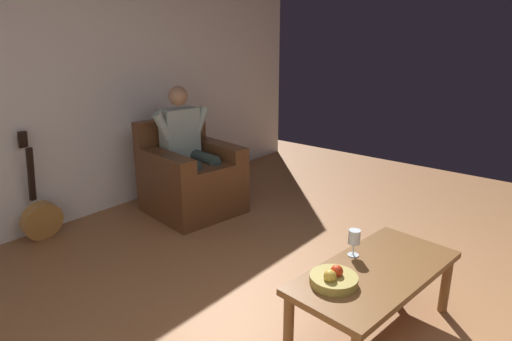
% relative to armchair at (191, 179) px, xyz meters
% --- Properties ---
extents(wall_back, '(6.44, 0.06, 2.77)m').
position_rel_armchair_xyz_m(wall_back, '(0.77, -0.74, 1.05)').
color(wall_back, silver).
rests_on(wall_back, ground).
extents(armchair, '(0.91, 0.93, 0.92)m').
position_rel_armchair_xyz_m(armchair, '(0.00, 0.00, 0.00)').
color(armchair, '#54311A').
rests_on(armchair, ground).
extents(person_seated, '(0.65, 0.62, 1.25)m').
position_rel_armchair_xyz_m(person_seated, '(-0.00, -0.02, 0.34)').
color(person_seated, '#93A49C').
rests_on(person_seated, ground).
extents(coffee_table, '(1.19, 0.66, 0.43)m').
position_rel_armchair_xyz_m(coffee_table, '(0.63, 2.28, 0.03)').
color(coffee_table, brown).
rests_on(coffee_table, ground).
extents(guitar, '(0.35, 0.23, 0.96)m').
position_rel_armchair_xyz_m(guitar, '(1.28, -0.54, -0.13)').
color(guitar, '#AE7939').
rests_on(guitar, ground).
extents(wine_glass_near, '(0.07, 0.07, 0.17)m').
position_rel_armchair_xyz_m(wine_glass_near, '(0.56, 2.09, 0.20)').
color(wine_glass_near, silver).
rests_on(wine_glass_near, coffee_table).
extents(fruit_bowl, '(0.26, 0.26, 0.11)m').
position_rel_armchair_xyz_m(fruit_bowl, '(0.93, 2.16, 0.12)').
color(fruit_bowl, olive).
rests_on(fruit_bowl, coffee_table).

